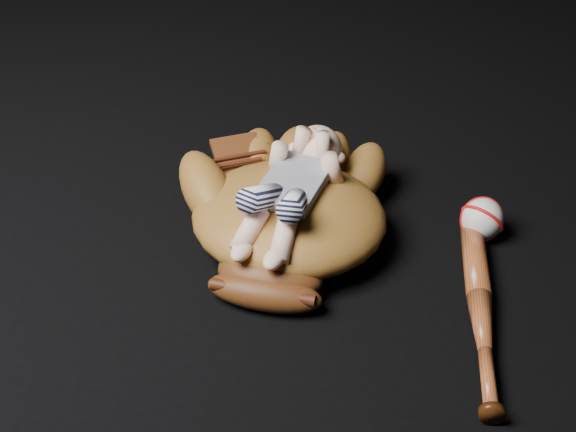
{
  "coord_description": "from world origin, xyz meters",
  "views": [
    {
      "loc": [
        0.25,
        -0.98,
        0.89
      ],
      "look_at": [
        -0.01,
        0.05,
        0.08
      ],
      "focal_mm": 50.0,
      "sensor_mm": 36.0,
      "label": 1
    }
  ],
  "objects_px": {
    "newborn_baby": "(288,190)",
    "baseball_bat": "(480,308)",
    "baseball": "(482,219)",
    "baseball_glove": "(289,209)"
  },
  "relations": [
    {
      "from": "baseball_bat",
      "to": "baseball",
      "type": "xyz_separation_m",
      "value": [
        -0.01,
        0.21,
        0.02
      ]
    },
    {
      "from": "newborn_baby",
      "to": "baseball_bat",
      "type": "height_order",
      "value": "newborn_baby"
    },
    {
      "from": "baseball_glove",
      "to": "baseball",
      "type": "height_order",
      "value": "baseball_glove"
    },
    {
      "from": "baseball_glove",
      "to": "baseball_bat",
      "type": "relative_size",
      "value": 1.1
    },
    {
      "from": "baseball_glove",
      "to": "baseball",
      "type": "xyz_separation_m",
      "value": [
        0.32,
        0.1,
        -0.04
      ]
    },
    {
      "from": "newborn_baby",
      "to": "baseball",
      "type": "relative_size",
      "value": 4.48
    },
    {
      "from": "newborn_baby",
      "to": "baseball_bat",
      "type": "relative_size",
      "value": 0.79
    },
    {
      "from": "baseball_bat",
      "to": "baseball",
      "type": "distance_m",
      "value": 0.21
    },
    {
      "from": "newborn_baby",
      "to": "baseball",
      "type": "xyz_separation_m",
      "value": [
        0.32,
        0.11,
        -0.09
      ]
    },
    {
      "from": "newborn_baby",
      "to": "baseball_bat",
      "type": "distance_m",
      "value": 0.36
    }
  ]
}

